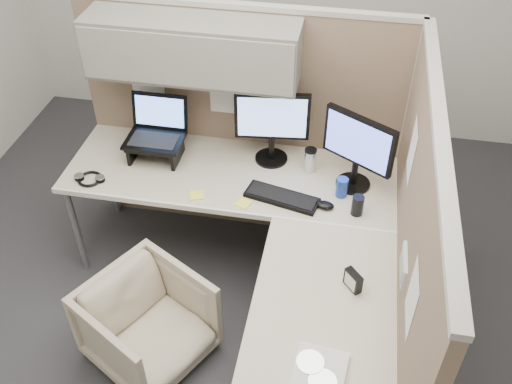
% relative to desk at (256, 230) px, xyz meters
% --- Properties ---
extents(ground, '(4.50, 4.50, 0.00)m').
position_rel_desk_xyz_m(ground, '(-0.12, -0.13, -0.69)').
color(ground, '#2C2C30').
rests_on(ground, ground).
extents(partition_back, '(2.00, 0.36, 1.63)m').
position_rel_desk_xyz_m(partition_back, '(-0.34, 0.70, 0.41)').
color(partition_back, '#836A56').
rests_on(partition_back, ground).
extents(partition_right, '(0.07, 2.03, 1.63)m').
position_rel_desk_xyz_m(partition_right, '(0.78, -0.19, 0.13)').
color(partition_right, '#836A56').
rests_on(partition_right, ground).
extents(desk, '(2.00, 1.98, 0.73)m').
position_rel_desk_xyz_m(desk, '(0.00, 0.00, 0.00)').
color(desk, beige).
rests_on(desk, ground).
extents(office_chair, '(0.77, 0.78, 0.60)m').
position_rel_desk_xyz_m(office_chair, '(-0.53, -0.43, -0.39)').
color(office_chair, beige).
rests_on(office_chair, ground).
extents(monitor_left, '(0.44, 0.20, 0.47)m').
position_rel_desk_xyz_m(monitor_left, '(-0.02, 0.58, 0.32)').
color(monitor_left, black).
rests_on(monitor_left, desk).
extents(monitor_right, '(0.40, 0.26, 0.47)m').
position_rel_desk_xyz_m(monitor_right, '(0.49, 0.43, 0.32)').
color(monitor_right, black).
rests_on(monitor_right, desk).
extents(laptop_station, '(0.35, 0.30, 0.36)m').
position_rel_desk_xyz_m(laptop_station, '(-0.71, 0.50, 0.18)').
color(laptop_station, black).
rests_on(laptop_station, desk).
extents(keyboard, '(0.44, 0.23, 0.02)m').
position_rel_desk_xyz_m(keyboard, '(0.11, 0.23, 0.05)').
color(keyboard, black).
rests_on(keyboard, desk).
extents(mouse, '(0.11, 0.08, 0.04)m').
position_rel_desk_xyz_m(mouse, '(0.35, 0.20, 0.06)').
color(mouse, black).
rests_on(mouse, desk).
extents(travel_mug, '(0.07, 0.07, 0.16)m').
position_rel_desk_xyz_m(travel_mug, '(0.23, 0.52, 0.12)').
color(travel_mug, silver).
rests_on(travel_mug, desk).
extents(soda_can_green, '(0.07, 0.07, 0.12)m').
position_rel_desk_xyz_m(soda_can_green, '(0.53, 0.18, 0.10)').
color(soda_can_green, black).
rests_on(soda_can_green, desk).
extents(soda_can_silver, '(0.07, 0.07, 0.12)m').
position_rel_desk_xyz_m(soda_can_silver, '(0.43, 0.32, 0.10)').
color(soda_can_silver, '#1E3FA5').
rests_on(soda_can_silver, desk).
extents(sticky_note_a, '(0.10, 0.10, 0.01)m').
position_rel_desk_xyz_m(sticky_note_a, '(-0.38, 0.16, 0.05)').
color(sticky_note_a, '#FFFA43').
rests_on(sticky_note_a, desk).
extents(sticky_note_b, '(0.10, 0.10, 0.01)m').
position_rel_desk_xyz_m(sticky_note_b, '(-0.10, 0.15, 0.05)').
color(sticky_note_b, '#FFFA43').
rests_on(sticky_note_b, desk).
extents(headphones, '(0.18, 0.15, 0.03)m').
position_rel_desk_xyz_m(headphones, '(-1.03, 0.18, 0.05)').
color(headphones, black).
rests_on(headphones, desk).
extents(paper_stack, '(0.24, 0.30, 0.03)m').
position_rel_desk_xyz_m(paper_stack, '(0.42, -0.86, 0.06)').
color(paper_stack, white).
rests_on(paper_stack, desk).
extents(desk_clock, '(0.09, 0.10, 0.10)m').
position_rel_desk_xyz_m(desk_clock, '(0.54, -0.35, 0.09)').
color(desk_clock, black).
rests_on(desk_clock, desk).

